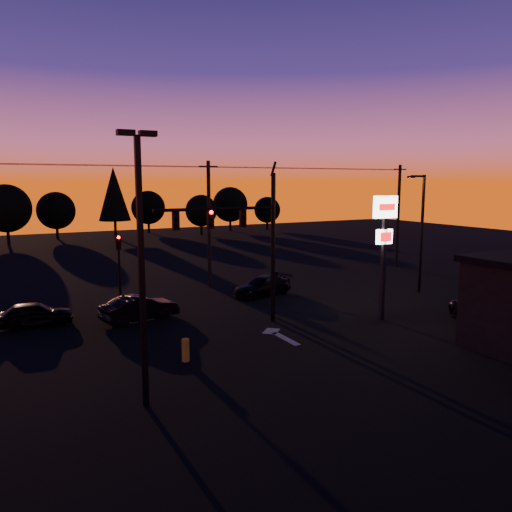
{
  "coord_description": "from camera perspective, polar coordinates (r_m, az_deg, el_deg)",
  "views": [
    {
      "loc": [
        -11.73,
        -18.89,
        7.54
      ],
      "look_at": [
        1.0,
        5.0,
        3.5
      ],
      "focal_mm": 35.0,
      "sensor_mm": 36.0,
      "label": 1
    }
  ],
  "objects": [
    {
      "name": "tree_2",
      "position": [
        66.99,
        -26.65,
        4.88
      ],
      "size": [
        5.77,
        5.78,
        7.26
      ],
      "color": "black",
      "rests_on": "ground"
    },
    {
      "name": "lane_arrow",
      "position": [
        25.08,
        2.61,
        -9.0
      ],
      "size": [
        1.2,
        3.1,
        0.01
      ],
      "color": "beige",
      "rests_on": "ground"
    },
    {
      "name": "suv_parked",
      "position": [
        29.38,
        25.05,
        -5.93
      ],
      "size": [
        3.18,
        4.91,
        1.26
      ],
      "primitive_type": "imported",
      "rotation": [
        0.0,
        0.0,
        -0.26
      ],
      "color": "black",
      "rests_on": "ground"
    },
    {
      "name": "car_right",
      "position": [
        33.41,
        0.75,
        -3.45
      ],
      "size": [
        4.66,
        2.83,
        1.26
      ],
      "primitive_type": "imported",
      "rotation": [
        0.0,
        0.0,
        -1.31
      ],
      "color": "black",
      "rests_on": "ground"
    },
    {
      "name": "power_wires",
      "position": [
        35.66,
        -5.48,
        10.1
      ],
      "size": [
        36.0,
        1.22,
        0.07
      ],
      "color": "black",
      "rests_on": "ground"
    },
    {
      "name": "secondary_signal",
      "position": [
        31.46,
        -15.38,
        -0.37
      ],
      "size": [
        0.3,
        0.31,
        4.35
      ],
      "color": "black",
      "rests_on": "ground"
    },
    {
      "name": "tree_8",
      "position": [
        79.15,
        1.29,
        5.29
      ],
      "size": [
        4.12,
        4.12,
        5.19
      ],
      "color": "black",
      "rests_on": "ground"
    },
    {
      "name": "tree_3",
      "position": [
        71.41,
        -21.88,
        4.84
      ],
      "size": [
        4.95,
        4.95,
        6.22
      ],
      "color": "black",
      "rests_on": "ground"
    },
    {
      "name": "tree_6",
      "position": [
        72.15,
        -6.29,
        5.18
      ],
      "size": [
        4.54,
        4.54,
        5.71
      ],
      "color": "black",
      "rests_on": "ground"
    },
    {
      "name": "car_left",
      "position": [
        28.82,
        -23.99,
        -6.08
      ],
      "size": [
        3.94,
        1.81,
        1.31
      ],
      "primitive_type": "imported",
      "rotation": [
        0.0,
        0.0,
        1.5
      ],
      "color": "black",
      "rests_on": "ground"
    },
    {
      "name": "tree_7",
      "position": [
        77.25,
        -2.97,
        5.9
      ],
      "size": [
        5.36,
        5.36,
        6.74
      ],
      "color": "black",
      "rests_on": "ground"
    },
    {
      "name": "utility_pole_1",
      "position": [
        35.76,
        -5.39,
        3.72
      ],
      "size": [
        1.4,
        0.26,
        9.0
      ],
      "color": "black",
      "rests_on": "ground"
    },
    {
      "name": "utility_pole_2",
      "position": [
        45.8,
        15.93,
        4.47
      ],
      "size": [
        1.4,
        0.26,
        9.0
      ],
      "color": "black",
      "rests_on": "ground"
    },
    {
      "name": "tree_4",
      "position": [
        69.49,
        -15.92,
        6.84
      ],
      "size": [
        4.18,
        4.18,
        9.5
      ],
      "color": "black",
      "rests_on": "ground"
    },
    {
      "name": "bollard",
      "position": [
        21.66,
        -8.05,
        -10.6
      ],
      "size": [
        0.33,
        0.33,
        0.98
      ],
      "primitive_type": "cylinder",
      "color": "gold",
      "rests_on": "ground"
    },
    {
      "name": "tree_5",
      "position": [
        75.87,
        -12.22,
        5.43
      ],
      "size": [
        4.95,
        4.95,
        6.22
      ],
      "color": "black",
      "rests_on": "ground"
    },
    {
      "name": "traffic_signal_mast",
      "position": [
        25.8,
        -1.1,
        2.69
      ],
      "size": [
        6.79,
        0.52,
        8.58
      ],
      "color": "black",
      "rests_on": "ground"
    },
    {
      "name": "pylon_sign",
      "position": [
        27.81,
        14.47,
        2.8
      ],
      "size": [
        1.5,
        0.28,
        6.8
      ],
      "color": "black",
      "rests_on": "ground"
    },
    {
      "name": "parking_lot_light",
      "position": [
        16.6,
        -13.02,
        0.41
      ],
      "size": [
        1.25,
        0.3,
        9.14
      ],
      "color": "black",
      "rests_on": "ground"
    },
    {
      "name": "ground",
      "position": [
        23.48,
        3.65,
        -10.26
      ],
      "size": [
        120.0,
        120.0,
        0.0
      ],
      "primitive_type": "plane",
      "color": "black",
      "rests_on": "ground"
    },
    {
      "name": "car_mid",
      "position": [
        28.16,
        -13.13,
        -5.81
      ],
      "size": [
        4.43,
        2.29,
        1.39
      ],
      "primitive_type": "imported",
      "rotation": [
        0.0,
        0.0,
        1.77
      ],
      "color": "black",
      "rests_on": "ground"
    },
    {
      "name": "streetlight",
      "position": [
        35.52,
        18.33,
        3.02
      ],
      "size": [
        1.55,
        0.35,
        8.0
      ],
      "color": "black",
      "rests_on": "ground"
    }
  ]
}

